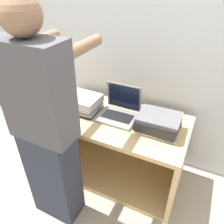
% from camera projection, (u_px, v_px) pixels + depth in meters
% --- Properties ---
extents(ground_plane, '(12.00, 12.00, 0.00)m').
position_uv_depth(ground_plane, '(101.00, 196.00, 1.87)').
color(ground_plane, '#9E9384').
extents(wall_back, '(8.00, 0.05, 2.40)m').
position_uv_depth(wall_back, '(139.00, 33.00, 1.75)').
color(wall_back, silver).
rests_on(wall_back, ground_plane).
extents(cart, '(1.14, 0.61, 0.61)m').
position_uv_depth(cart, '(119.00, 143.00, 1.98)').
color(cart, tan).
rests_on(cart, ground_plane).
extents(laptop_open, '(0.30, 0.27, 0.25)m').
position_uv_depth(laptop_open, '(119.00, 111.00, 1.77)').
color(laptop_open, gray).
rests_on(laptop_open, cart).
extents(laptop_stack_left, '(0.32, 0.25, 0.13)m').
position_uv_depth(laptop_stack_left, '(81.00, 103.00, 1.85)').
color(laptop_stack_left, '#232326').
rests_on(laptop_stack_left, cart).
extents(laptop_stack_right, '(0.32, 0.25, 0.13)m').
position_uv_depth(laptop_stack_right, '(158.00, 123.00, 1.60)').
color(laptop_stack_right, '#B7B7BC').
rests_on(laptop_stack_right, cart).
extents(person, '(0.40, 0.52, 1.55)m').
position_uv_depth(person, '(46.00, 131.00, 1.37)').
color(person, '#2D3342').
rests_on(person, ground_plane).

